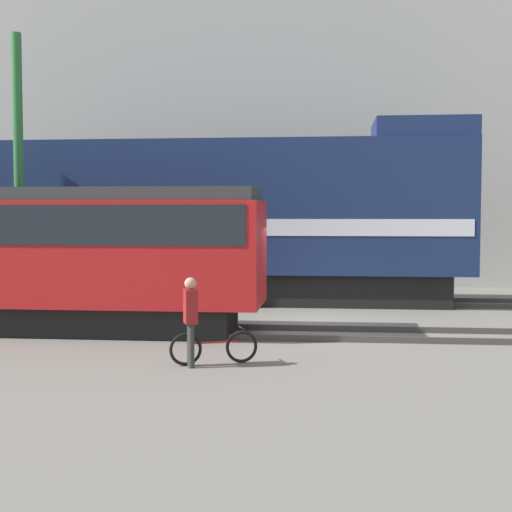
# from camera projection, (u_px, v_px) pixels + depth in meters

# --- Properties ---
(ground_plane) EXTENTS (120.00, 120.00, 0.00)m
(ground_plane) POSITION_uv_depth(u_px,v_px,m) (305.00, 325.00, 18.17)
(ground_plane) COLOR slate
(track_near) EXTENTS (60.00, 1.51, 0.14)m
(track_near) POSITION_uv_depth(u_px,v_px,m) (302.00, 333.00, 16.56)
(track_near) COLOR #47423D
(track_near) RESTS_ON ground
(track_far) EXTENTS (60.00, 1.51, 0.14)m
(track_far) POSITION_uv_depth(u_px,v_px,m) (310.00, 301.00, 22.74)
(track_far) COLOR #47423D
(track_far) RESTS_ON ground
(building_backdrop) EXTENTS (49.31, 6.00, 15.39)m
(building_backdrop) POSITION_uv_depth(u_px,v_px,m) (316.00, 102.00, 30.83)
(building_backdrop) COLOR #B7B2A8
(building_backdrop) RESTS_ON ground
(freight_locomotive) EXTENTS (17.18, 3.04, 5.72)m
(freight_locomotive) POSITION_uv_depth(u_px,v_px,m) (202.00, 219.00, 22.94)
(freight_locomotive) COLOR black
(freight_locomotive) RESTS_ON ground
(streetcar) EXTENTS (11.50, 2.54, 3.44)m
(streetcar) POSITION_uv_depth(u_px,v_px,m) (24.00, 250.00, 17.13)
(streetcar) COLOR black
(streetcar) RESTS_ON ground
(bicycle) EXTENTS (1.61, 0.72, 0.68)m
(bicycle) POSITION_uv_depth(u_px,v_px,m) (214.00, 348.00, 13.40)
(bicycle) COLOR black
(bicycle) RESTS_ON ground
(person) EXTENTS (0.33, 0.41, 1.67)m
(person) POSITION_uv_depth(u_px,v_px,m) (191.00, 313.00, 13.11)
(person) COLOR #333333
(person) RESTS_ON ground
(utility_pole_right) EXTENTS (0.28, 0.28, 7.94)m
(utility_pole_right) POSITION_uv_depth(u_px,v_px,m) (19.00, 174.00, 20.26)
(utility_pole_right) COLOR #2D7238
(utility_pole_right) RESTS_ON ground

